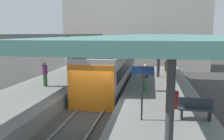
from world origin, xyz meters
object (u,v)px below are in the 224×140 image
at_px(passenger_near_bench, 45,74).
at_px(litter_bin, 174,100).
at_px(passenger_far_end, 145,77).
at_px(platform_sign, 142,81).
at_px(commuter_train, 112,67).
at_px(platform_bench, 195,108).
at_px(passenger_mid_platform, 167,70).

bearing_deg(passenger_near_bench, litter_bin, -21.77).
bearing_deg(passenger_far_end, platform_sign, -89.84).
distance_m(commuter_train, passenger_far_end, 5.58).
distance_m(commuter_train, passenger_near_bench, 5.92).
relative_size(commuter_train, passenger_far_end, 8.06).
bearing_deg(passenger_near_bench, platform_sign, -37.16).
bearing_deg(passenger_far_end, platform_bench, -63.37).
relative_size(passenger_near_bench, passenger_far_end, 0.97).
bearing_deg(passenger_mid_platform, platform_sign, -100.69).
bearing_deg(commuter_train, passenger_far_end, -58.59).
xyz_separation_m(platform_sign, passenger_near_bench, (-6.65, 5.04, -0.78)).
bearing_deg(passenger_near_bench, commuter_train, 50.99).
bearing_deg(commuter_train, platform_sign, -73.15).
xyz_separation_m(passenger_near_bench, passenger_far_end, (6.63, -0.16, 0.03)).
relative_size(litter_bin, passenger_mid_platform, 0.47).
bearing_deg(commuter_train, passenger_mid_platform, -24.22).
height_order(platform_sign, passenger_mid_platform, platform_sign).
distance_m(passenger_near_bench, passenger_far_end, 6.64).
bearing_deg(platform_sign, commuter_train, 106.85).
height_order(platform_bench, litter_bin, platform_bench).
height_order(commuter_train, passenger_mid_platform, commuter_train).
height_order(commuter_train, litter_bin, commuter_train).
xyz_separation_m(platform_bench, platform_sign, (-2.18, -0.51, 1.16)).
xyz_separation_m(commuter_train, platform_sign, (2.92, -9.64, 0.90)).
bearing_deg(passenger_mid_platform, passenger_near_bench, -161.96).
xyz_separation_m(passenger_mid_platform, passenger_far_end, (-1.46, -2.80, -0.02)).
xyz_separation_m(litter_bin, passenger_far_end, (-1.44, 3.07, 0.47)).
bearing_deg(platform_sign, passenger_far_end, 90.16).
distance_m(platform_sign, passenger_mid_platform, 7.85).
height_order(passenger_near_bench, passenger_far_end, passenger_far_end).
relative_size(platform_sign, passenger_mid_platform, 1.29).
height_order(passenger_near_bench, passenger_mid_platform, passenger_mid_platform).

